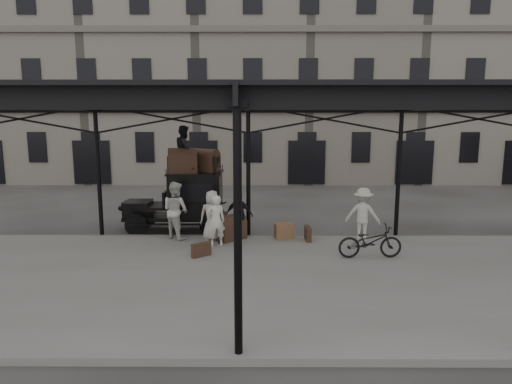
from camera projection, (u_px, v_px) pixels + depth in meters
ground at (247, 257)px, 13.57m from camera, size 120.00×120.00×0.00m
platform at (245, 278)px, 11.58m from camera, size 28.00×8.00×0.15m
canopy at (245, 98)px, 11.10m from camera, size 22.50×9.00×4.74m
building_frontage at (253, 72)px, 30.15m from camera, size 64.00×8.00×14.00m
taxi at (187, 199)px, 16.37m from camera, size 3.65×1.55×2.18m
porter_left at (216, 221)px, 14.08m from camera, size 0.68×0.56×1.61m
porter_midleft at (176, 210)px, 14.95m from camera, size 1.17×1.13×1.89m
porter_centre at (212, 215)px, 14.75m from camera, size 0.82×0.56×1.64m
porter_official at (239, 215)px, 14.96m from camera, size 0.99×0.60×1.57m
porter_right at (363, 214)px, 14.78m from camera, size 1.26×0.96×1.72m
bicycle at (370, 241)px, 12.96m from camera, size 1.84×0.72×0.95m
porter_roof at (185, 149)px, 15.98m from camera, size 0.64×0.81×1.65m
steamer_trunk_roof_near at (183, 162)px, 15.90m from camera, size 1.07×0.75×0.73m
steamer_trunk_roof_far at (206, 162)px, 16.35m from camera, size 1.07×0.92×0.67m
steamer_trunk_platform at (231, 229)px, 14.91m from camera, size 1.09×1.05×0.69m
wicker_hamper at (284, 231)px, 15.05m from camera, size 0.66×0.54×0.50m
suitcase_upright at (308, 234)px, 14.80m from camera, size 0.19×0.61×0.45m
suitcase_flat at (201, 250)px, 13.11m from camera, size 0.56×0.49×0.40m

